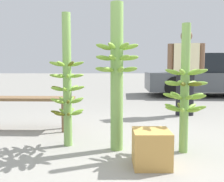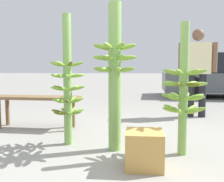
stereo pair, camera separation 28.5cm
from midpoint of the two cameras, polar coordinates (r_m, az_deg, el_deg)
ground_plane at (r=2.63m, az=5.39°, el=-14.53°), size 80.00×80.00×0.00m
banana_stalk_left at (r=2.88m, az=-7.36°, el=1.80°), size 0.40×0.40×1.50m
banana_stalk_center at (r=2.66m, az=3.71°, el=4.01°), size 0.47×0.46×1.57m
banana_stalk_right at (r=2.66m, az=19.02°, el=0.18°), size 0.45×0.46×1.34m
vendor_person at (r=4.80m, az=20.57°, el=5.45°), size 0.68×0.27×1.58m
market_bench at (r=3.81m, az=-14.93°, el=-2.44°), size 1.29×0.36×0.47m
produce_crate at (r=2.32m, az=10.97°, el=-13.01°), size 0.33×0.33×0.33m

